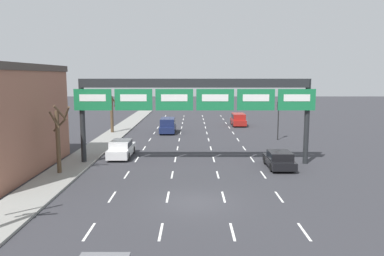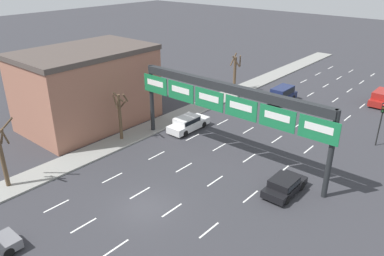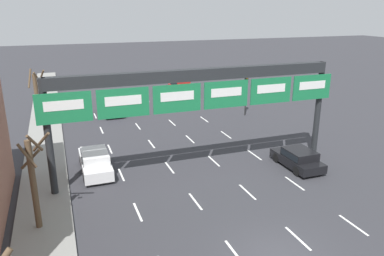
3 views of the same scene
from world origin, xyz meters
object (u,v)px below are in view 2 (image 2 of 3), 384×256
(sign_gantry, at_px, (227,98))
(car_white, at_px, (188,123))
(suv_red, at_px, (382,97))
(tree_bare_third, at_px, (235,71))
(car_black, at_px, (284,185))
(suv_navy, at_px, (282,94))
(tree_bare_closest, at_px, (3,155))
(tree_bare_second, at_px, (120,114))
(traffic_light_near_gantry, at_px, (382,116))

(sign_gantry, xyz_separation_m, car_white, (-6.45, 2.54, -4.90))
(suv_red, height_order, tree_bare_third, tree_bare_third)
(car_black, bearing_deg, suv_navy, 118.51)
(suv_navy, distance_m, tree_bare_closest, 31.78)
(suv_red, bearing_deg, tree_bare_third, -156.48)
(sign_gantry, bearing_deg, suv_red, 74.65)
(car_white, xyz_separation_m, car_black, (13.02, -4.01, -0.09))
(suv_red, relative_size, car_white, 0.91)
(suv_navy, distance_m, tree_bare_third, 7.09)
(tree_bare_second, bearing_deg, car_white, 60.64)
(traffic_light_near_gantry, bearing_deg, suv_navy, 157.69)
(traffic_light_near_gantry, relative_size, tree_bare_second, 0.86)
(tree_bare_closest, bearing_deg, car_white, 78.16)
(suv_navy, bearing_deg, car_white, -102.81)
(traffic_light_near_gantry, height_order, tree_bare_second, tree_bare_second)
(suv_red, distance_m, tree_bare_second, 31.44)
(sign_gantry, bearing_deg, car_black, -12.60)
(suv_red, bearing_deg, car_black, -89.71)
(tree_bare_third, bearing_deg, sign_gantry, -58.08)
(suv_navy, bearing_deg, tree_bare_closest, -102.28)
(suv_red, height_order, suv_navy, suv_navy)
(suv_red, distance_m, suv_navy, 11.88)
(sign_gantry, xyz_separation_m, suv_navy, (-3.25, 16.61, -4.67))
(suv_red, relative_size, suv_navy, 0.98)
(tree_bare_closest, xyz_separation_m, tree_bare_third, (-0.13, 30.65, 0.00))
(traffic_light_near_gantry, xyz_separation_m, tree_bare_second, (-19.18, -14.83, -0.29))
(tree_bare_second, bearing_deg, tree_bare_third, 90.98)
(sign_gantry, relative_size, tree_bare_closest, 3.52)
(sign_gantry, distance_m, car_white, 8.49)
(suv_navy, xyz_separation_m, traffic_light_near_gantry, (12.64, -5.19, 2.02))
(suv_navy, height_order, tree_bare_third, tree_bare_third)
(car_white, distance_m, traffic_light_near_gantry, 18.30)
(sign_gantry, xyz_separation_m, suv_red, (6.45, 23.47, -4.72))
(suv_navy, bearing_deg, tree_bare_second, -108.10)
(suv_red, xyz_separation_m, tree_bare_closest, (-16.45, -37.86, 1.76))
(sign_gantry, height_order, suv_red, sign_gantry)
(traffic_light_near_gantry, relative_size, tree_bare_closest, 0.78)
(traffic_light_near_gantry, height_order, tree_bare_closest, tree_bare_closest)
(traffic_light_near_gantry, height_order, tree_bare_third, tree_bare_third)
(suv_navy, distance_m, traffic_light_near_gantry, 13.81)
(car_black, bearing_deg, tree_bare_second, -173.28)
(suv_navy, height_order, tree_bare_closest, tree_bare_closest)
(car_white, bearing_deg, tree_bare_third, 105.00)
(sign_gantry, bearing_deg, tree_bare_third, 121.92)
(tree_bare_closest, bearing_deg, sign_gantry, 55.20)
(sign_gantry, bearing_deg, traffic_light_near_gantry, 50.61)
(suv_red, bearing_deg, traffic_light_near_gantry, -76.29)
(car_white, relative_size, tree_bare_closest, 0.90)
(car_white, height_order, tree_bare_closest, tree_bare_closest)
(sign_gantry, relative_size, suv_navy, 4.19)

